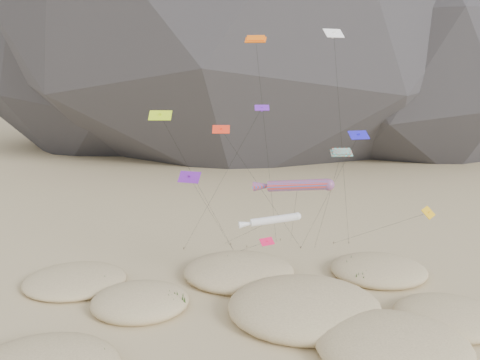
% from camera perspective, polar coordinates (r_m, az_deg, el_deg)
% --- Properties ---
extents(ground, '(500.00, 500.00, 0.00)m').
position_cam_1_polar(ground, '(46.88, 3.01, -18.99)').
color(ground, '#CCB789').
rests_on(ground, ground).
extents(dunes, '(52.40, 35.05, 3.89)m').
position_cam_1_polar(dunes, '(50.04, 2.58, -15.79)').
color(dunes, '#CCB789').
rests_on(dunes, ground).
extents(dune_grass, '(44.38, 26.96, 1.57)m').
position_cam_1_polar(dune_grass, '(49.67, 2.27, -15.83)').
color(dune_grass, black).
rests_on(dune_grass, ground).
extents(kite_stakes, '(24.21, 4.84, 0.30)m').
position_cam_1_polar(kite_stakes, '(68.62, 3.74, -7.94)').
color(kite_stakes, '#3F2D1E').
rests_on(kite_stakes, ground).
extents(rainbow_tube_kite, '(8.41, 19.84, 14.16)m').
position_cam_1_polar(rainbow_tube_kite, '(49.30, 6.71, -0.65)').
color(rainbow_tube_kite, red).
rests_on(rainbow_tube_kite, ground).
extents(white_tube_kite, '(8.81, 16.39, 9.34)m').
position_cam_1_polar(white_tube_kite, '(52.54, 3.87, -4.90)').
color(white_tube_kite, silver).
rests_on(white_tube_kite, ground).
extents(orange_parafoil, '(5.17, 11.19, 28.82)m').
position_cam_1_polar(orange_parafoil, '(55.23, 1.97, 16.34)').
color(orange_parafoil, '#FF650D').
rests_on(orange_parafoil, ground).
extents(multi_parafoil, '(2.52, 10.52, 16.18)m').
position_cam_1_polar(multi_parafoil, '(55.33, 12.24, 3.18)').
color(multi_parafoil, red).
rests_on(multi_parafoil, ground).
extents(delta_kites, '(30.17, 19.87, 29.25)m').
position_cam_1_polar(delta_kites, '(51.46, 3.65, 4.27)').
color(delta_kites, '#B8E117').
rests_on(delta_kites, ground).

